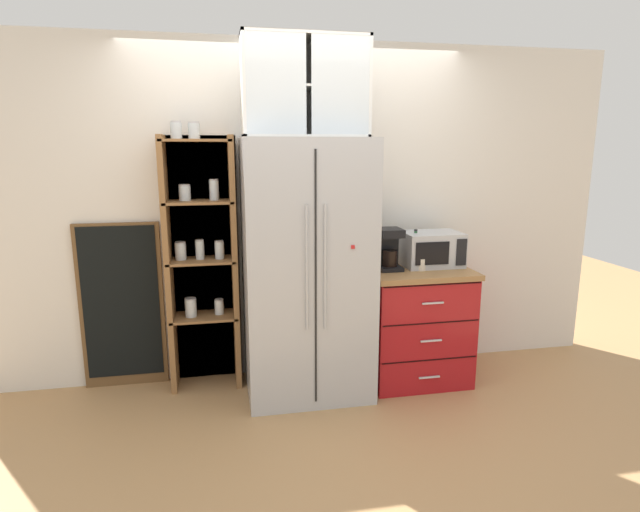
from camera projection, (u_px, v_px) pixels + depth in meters
The scene contains 12 objects.
ground_plane at pixel (307, 387), 3.88m from camera, with size 10.77×10.77×0.00m, color tan.
wall_back_cream at pixel (297, 213), 4.00m from camera, with size 5.07×0.10×2.55m, color silver.
refrigerator at pixel (306, 269), 3.68m from camera, with size 0.88×0.73×1.84m.
pantry_shelf_column at pixel (201, 257), 3.80m from camera, with size 0.55×0.31×1.95m.
counter_cabinet at pixel (414, 323), 3.98m from camera, with size 0.77×0.67×0.88m.
microwave at pixel (431, 249), 3.93m from camera, with size 0.44×0.33×0.26m.
coffee_maker at pixel (388, 249), 3.82m from camera, with size 0.17×0.20×0.31m.
mug_sage at pixel (421, 264), 3.81m from camera, with size 0.11×0.08×0.09m.
mug_cream at pixel (421, 264), 3.80m from camera, with size 0.12×0.08×0.09m.
bottle_green at pixel (415, 250), 3.90m from camera, with size 0.06×0.06×0.29m.
upper_cabinet at pixel (304, 88), 3.47m from camera, with size 0.85×0.32×0.66m.
chalkboard_menu at pixel (122, 305), 3.81m from camera, with size 0.60×0.04×1.24m.
Camera 1 is at (-0.60, -3.54, 1.77)m, focal length 28.83 mm.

